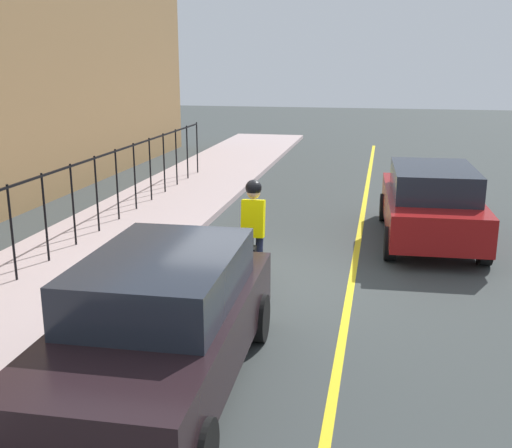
% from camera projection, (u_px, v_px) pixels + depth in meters
% --- Properties ---
extents(ground_plane, '(80.00, 80.00, 0.00)m').
position_uv_depth(ground_plane, '(255.00, 283.00, 10.49)').
color(ground_plane, '#383D3C').
extents(lane_line_centre, '(36.00, 0.12, 0.01)m').
position_uv_depth(lane_line_centre, '(350.00, 289.00, 10.18)').
color(lane_line_centre, yellow).
rests_on(lane_line_centre, ground).
extents(sidewalk, '(40.00, 3.20, 0.15)m').
position_uv_depth(sidewalk, '(70.00, 265.00, 11.14)').
color(sidewalk, '#B39D9C').
rests_on(sidewalk, ground).
extents(iron_fence, '(16.43, 0.04, 1.60)m').
position_uv_depth(iron_fence, '(72.00, 190.00, 11.86)').
color(iron_fence, black).
rests_on(iron_fence, sidewalk).
extents(cyclist_lead, '(1.71, 0.38, 1.83)m').
position_uv_depth(cyclist_lead, '(253.00, 236.00, 9.98)').
color(cyclist_lead, black).
rests_on(cyclist_lead, ground).
extents(patrol_sedan, '(4.47, 2.06, 1.58)m').
position_uv_depth(patrol_sedan, '(431.00, 202.00, 12.72)').
color(patrol_sedan, maroon).
rests_on(patrol_sedan, ground).
extents(parked_sedan_rear, '(4.44, 2.01, 1.58)m').
position_uv_depth(parked_sedan_rear, '(161.00, 322.00, 6.91)').
color(parked_sedan_rear, black).
rests_on(parked_sedan_rear, ground).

